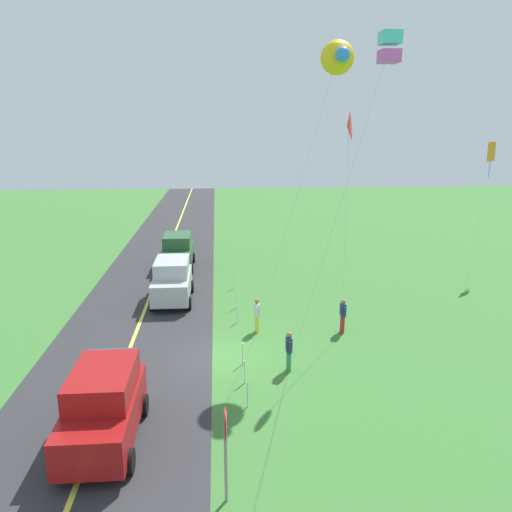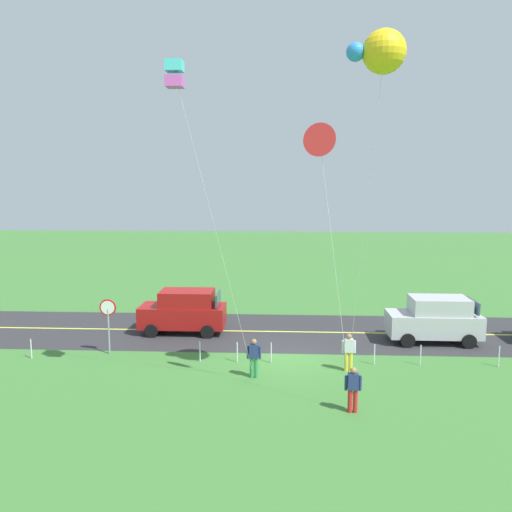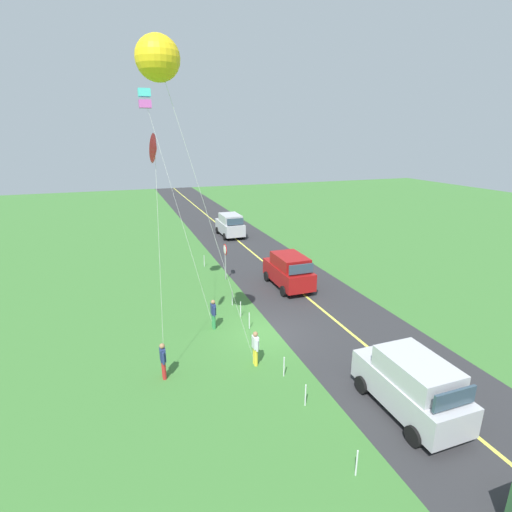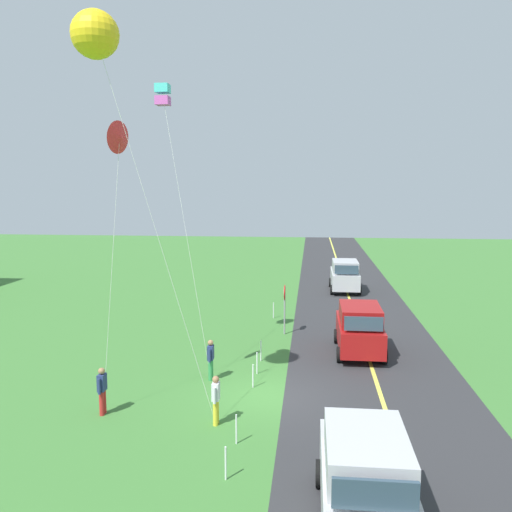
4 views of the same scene
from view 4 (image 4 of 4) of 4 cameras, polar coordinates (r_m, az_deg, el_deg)
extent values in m
cube|color=#3D7533|center=(20.05, 1.49, -14.79)|extent=(120.00, 120.00, 0.10)
cube|color=#2D2D30|center=(20.15, 13.30, -14.73)|extent=(120.00, 7.00, 0.00)
cube|color=#E5E04C|center=(20.14, 13.30, -14.72)|extent=(120.00, 0.16, 0.00)
cube|color=maroon|center=(24.95, 10.93, -8.12)|extent=(4.40, 1.90, 1.10)
cube|color=maroon|center=(24.48, 11.04, -6.14)|extent=(2.73, 1.75, 0.80)
cube|color=#334756|center=(25.53, 10.83, -5.56)|extent=(0.10, 1.62, 0.64)
cube|color=#334756|center=(22.91, 11.39, -7.09)|extent=(0.10, 1.62, 0.60)
cylinder|color=black|center=(26.41, 8.56, -8.43)|extent=(0.68, 0.22, 0.68)
cylinder|color=black|center=(26.57, 12.70, -8.44)|extent=(0.68, 0.22, 0.68)
cylinder|color=black|center=(23.68, 8.87, -10.33)|extent=(0.68, 0.22, 0.68)
cylinder|color=black|center=(23.85, 13.51, -10.31)|extent=(0.68, 0.22, 0.68)
cube|color=#B7B7BC|center=(39.07, 9.42, -2.41)|extent=(4.40, 1.90, 1.10)
cube|color=#B7B7BC|center=(38.68, 9.47, -1.08)|extent=(2.73, 1.75, 0.80)
cube|color=#334756|center=(39.75, 9.38, -0.85)|extent=(0.10, 1.61, 0.64)
cube|color=#334756|center=(37.08, 9.62, -1.46)|extent=(0.10, 1.61, 0.60)
cylinder|color=black|center=(40.53, 7.94, -2.81)|extent=(0.68, 0.22, 0.68)
cylinder|color=black|center=(40.64, 10.62, -2.84)|extent=(0.68, 0.22, 0.68)
cylinder|color=black|center=(37.72, 8.09, -3.58)|extent=(0.68, 0.22, 0.68)
cylinder|color=black|center=(37.84, 10.97, -3.61)|extent=(0.68, 0.22, 0.68)
cube|color=#B7B7BC|center=(13.22, 11.44, -22.95)|extent=(4.40, 1.90, 1.10)
cube|color=#B7B7BC|center=(12.55, 11.68, -19.78)|extent=(2.73, 1.75, 0.80)
cube|color=#334756|center=(13.52, 11.21, -17.68)|extent=(0.10, 1.62, 0.64)
cube|color=#334756|center=(11.14, 12.56, -23.59)|extent=(0.10, 1.62, 0.60)
cylinder|color=black|center=(14.68, 6.84, -22.01)|extent=(0.68, 0.22, 0.68)
cylinder|color=black|center=(14.84, 14.77, -21.87)|extent=(0.68, 0.22, 0.68)
cylinder|color=gray|center=(27.47, 3.06, -6.20)|extent=(0.08, 0.08, 2.10)
cylinder|color=red|center=(27.23, 3.07, -3.89)|extent=(0.76, 0.04, 0.76)
cylinder|color=white|center=(27.23, 3.02, -3.89)|extent=(0.62, 0.01, 0.62)
cylinder|color=yellow|center=(17.69, -4.34, -16.35)|extent=(0.16, 0.16, 0.82)
cylinder|color=yellow|center=(17.85, -4.23, -16.12)|extent=(0.16, 0.16, 0.82)
cube|color=silver|center=(17.51, -4.31, -14.16)|extent=(0.36, 0.22, 0.56)
cylinder|color=silver|center=(17.31, -4.45, -14.61)|extent=(0.10, 0.10, 0.52)
cylinder|color=silver|center=(17.74, -4.16, -14.03)|extent=(0.10, 0.10, 0.52)
sphere|color=#9E704C|center=(17.37, -4.32, -12.97)|extent=(0.22, 0.22, 0.22)
cylinder|color=#338C4C|center=(21.40, -4.88, -12.03)|extent=(0.16, 0.16, 0.82)
cylinder|color=#338C4C|center=(21.57, -4.79, -11.87)|extent=(0.16, 0.16, 0.82)
cube|color=navy|center=(21.26, -4.86, -10.20)|extent=(0.36, 0.22, 0.56)
cylinder|color=navy|center=(21.06, -4.98, -10.52)|extent=(0.10, 0.10, 0.52)
cylinder|color=navy|center=(21.50, -4.73, -10.13)|extent=(0.10, 0.10, 0.52)
sphere|color=#9E704C|center=(21.15, -4.87, -9.19)|extent=(0.22, 0.22, 0.22)
cylinder|color=red|center=(19.04, -16.11, -14.85)|extent=(0.16, 0.16, 0.82)
cylinder|color=red|center=(19.19, -15.91, -14.66)|extent=(0.16, 0.16, 0.82)
cube|color=navy|center=(18.87, -16.09, -12.81)|extent=(0.36, 0.22, 0.56)
cylinder|color=navy|center=(18.68, -16.37, -13.20)|extent=(0.10, 0.10, 0.52)
cylinder|color=navy|center=(19.09, -15.81, -12.71)|extent=(0.10, 0.10, 0.52)
sphere|color=#9E704C|center=(18.74, -16.13, -11.69)|extent=(0.22, 0.22, 0.22)
cylinder|color=silver|center=(16.54, -10.34, 1.80)|extent=(0.41, 3.38, 11.90)
sphere|color=yellow|center=(17.38, -16.78, 21.67)|extent=(1.40, 1.40, 1.40)
sphere|color=#2D8CE5|center=(18.19, -15.61, 21.05)|extent=(0.60, 0.60, 0.60)
cylinder|color=silver|center=(21.80, -7.45, 2.43)|extent=(2.49, 2.40, 11.31)
cube|color=#4CD8D8|center=(23.55, -9.93, 17.18)|extent=(0.56, 0.56, 0.36)
cube|color=#D859BF|center=(23.47, -9.90, 15.97)|extent=(0.56, 0.56, 0.36)
cylinder|color=silver|center=(18.46, -15.15, -2.05)|extent=(1.25, 0.44, 9.15)
cone|color=red|center=(18.79, -14.32, 12.14)|extent=(1.12, 0.61, 1.11)
cylinder|color=silver|center=(14.82, -3.25, -21.18)|extent=(0.05, 0.05, 0.90)
cylinder|color=silver|center=(16.55, -2.11, -17.95)|extent=(0.05, 0.05, 0.90)
cylinder|color=silver|center=(20.62, -0.33, -12.66)|extent=(0.05, 0.05, 0.90)
cylinder|color=silver|center=(22.01, 0.11, -11.33)|extent=(0.05, 0.05, 0.90)
cylinder|color=silver|center=(23.55, 0.52, -10.05)|extent=(0.05, 0.05, 0.90)
cylinder|color=silver|center=(30.83, 1.87, -5.81)|extent=(0.05, 0.05, 0.90)
camera|label=1|loc=(37.37, 4.16, 9.77)|focal=35.13mm
camera|label=2|loc=(30.07, -45.57, 5.66)|focal=35.78mm
camera|label=3|loc=(8.46, -70.98, 16.32)|focal=27.04mm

